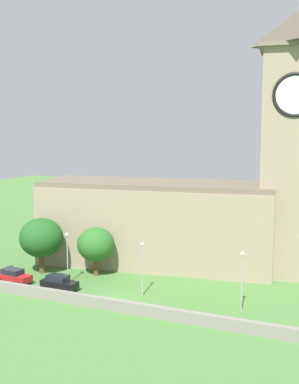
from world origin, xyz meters
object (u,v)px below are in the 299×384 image
at_px(tree_churchyard, 41,238).
at_px(car_black, 59,283).
at_px(church, 198,199).
at_px(streetlamp_central, 142,260).
at_px(car_red, 14,276).
at_px(streetlamp_east_mid, 242,272).
at_px(streetlamp_west_mid, 67,249).
at_px(tree_riverside_east, 96,244).

bearing_deg(tree_churchyard, car_black, -39.65).
bearing_deg(church, streetlamp_central, -98.43).
xyz_separation_m(car_red, car_black, (6.96, -0.01, 0.03)).
xyz_separation_m(church, streetlamp_east_mid, (9.87, -14.77, -5.37)).
relative_size(car_red, car_black, 1.04).
height_order(church, car_black, church).
bearing_deg(streetlamp_central, car_red, -171.61).
height_order(streetlamp_west_mid, streetlamp_central, streetlamp_west_mid).
distance_m(car_red, streetlamp_east_mid, 29.40).
distance_m(car_black, tree_churchyard, 9.08).
distance_m(church, tree_churchyard, 22.51).
bearing_deg(car_red, tree_riverside_east, 42.20).
bearing_deg(streetlamp_west_mid, streetlamp_central, -1.32).
height_order(church, tree_churchyard, church).
relative_size(car_black, tree_churchyard, 0.62).
distance_m(church, car_red, 27.13).
xyz_separation_m(streetlamp_west_mid, tree_riverside_east, (1.59, 4.50, -0.20)).
distance_m(car_red, tree_churchyard, 6.58).
height_order(car_black, streetlamp_central, streetlamp_central).
relative_size(car_red, streetlamp_central, 0.75).
height_order(streetlamp_east_mid, tree_churchyard, tree_churchyard).
bearing_deg(tree_churchyard, tree_riverside_east, 15.64).
relative_size(streetlamp_west_mid, streetlamp_central, 1.03).
bearing_deg(streetlamp_central, tree_churchyard, 170.72).
xyz_separation_m(church, streetlamp_west_mid, (-12.81, -14.17, -5.39)).
distance_m(car_red, tree_riverside_east, 11.31).
distance_m(church, streetlamp_central, 15.57).
relative_size(streetlamp_west_mid, streetlamp_east_mid, 0.99).
xyz_separation_m(church, tree_churchyard, (-18.57, -11.73, -4.94)).
bearing_deg(streetlamp_east_mid, church, 123.75).
bearing_deg(church, tree_churchyard, -147.72).
relative_size(church, streetlamp_east_mid, 6.16).
bearing_deg(church, streetlamp_west_mid, -132.11).
bearing_deg(church, car_red, -138.63).
xyz_separation_m(streetlamp_east_mid, tree_riverside_east, (-21.09, 5.10, -0.23)).
distance_m(streetlamp_west_mid, streetlamp_east_mid, 22.69).
height_order(church, car_red, church).
relative_size(church, streetlamp_central, 6.37).
bearing_deg(tree_riverside_east, car_red, -137.80).
distance_m(church, car_black, 22.73).
distance_m(car_black, tree_riverside_east, 8.05).
bearing_deg(streetlamp_west_mid, streetlamp_east_mid, -1.52).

